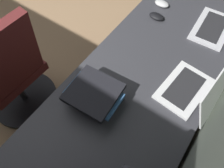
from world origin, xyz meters
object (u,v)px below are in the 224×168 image
object	(u,v)px
office_chair	(12,76)
mouse_main	(157,16)
laptop_leftmost	(196,90)
book_stack_near	(93,94)
laptop_left	(223,26)
mouse_spare	(162,4)
drawer_pedestal	(130,126)

from	to	relation	value
office_chair	mouse_main	bearing A→B (deg)	140.67
laptop_leftmost	book_stack_near	xyz separation A→B (m)	(0.32, -0.42, 0.01)
laptop_left	mouse_spare	size ratio (longest dim) A/B	3.43
drawer_pedestal	mouse_main	xyz separation A→B (m)	(-0.61, -0.21, 0.40)
book_stack_near	laptop_left	bearing A→B (deg)	156.60
mouse_spare	mouse_main	bearing A→B (deg)	13.30
mouse_spare	office_chair	size ratio (longest dim) A/B	0.11
laptop_leftmost	laptop_left	world-z (taller)	same
mouse_spare	office_chair	world-z (taller)	office_chair
laptop_leftmost	office_chair	size ratio (longest dim) A/B	0.34
laptop_leftmost	drawer_pedestal	bearing A→B (deg)	-50.03
laptop_leftmost	laptop_left	size ratio (longest dim) A/B	0.94
mouse_spare	book_stack_near	bearing A→B (deg)	4.13
mouse_main	mouse_spare	xyz separation A→B (m)	(-0.14, -0.03, 0.00)
laptop_leftmost	mouse_main	world-z (taller)	laptop_leftmost
drawer_pedestal	laptop_leftmost	bearing A→B (deg)	129.97
laptop_left	book_stack_near	world-z (taller)	laptop_left
laptop_leftmost	laptop_left	distance (m)	0.54
drawer_pedestal	laptop_left	distance (m)	0.88
book_stack_near	office_chair	size ratio (longest dim) A/B	0.29
laptop_leftmost	office_chair	bearing A→B (deg)	-70.19
mouse_spare	book_stack_near	xyz separation A→B (m)	(0.87, 0.06, 0.04)
drawer_pedestal	book_stack_near	distance (m)	0.49
drawer_pedestal	book_stack_near	size ratio (longest dim) A/B	2.47
laptop_leftmost	mouse_main	distance (m)	0.61
laptop_left	office_chair	distance (m)	1.46
mouse_spare	laptop_left	bearing A→B (deg)	88.02
book_stack_near	drawer_pedestal	bearing A→B (deg)	124.40
laptop_leftmost	mouse_main	xyz separation A→B (m)	(-0.41, -0.45, -0.03)
laptop_leftmost	mouse_spare	xyz separation A→B (m)	(-0.55, -0.48, -0.03)
mouse_spare	book_stack_near	world-z (taller)	book_stack_near
mouse_main	office_chair	distance (m)	1.09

